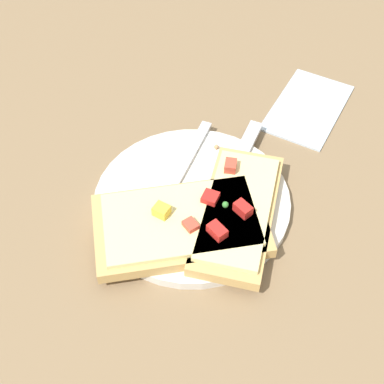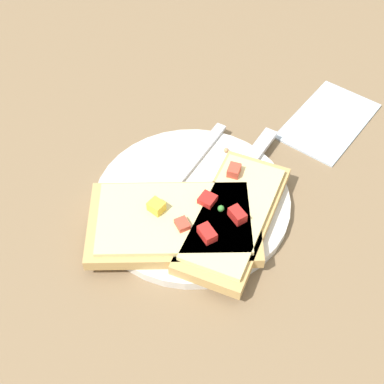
{
  "view_description": "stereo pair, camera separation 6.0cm",
  "coord_description": "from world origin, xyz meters",
  "px_view_note": "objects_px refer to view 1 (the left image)",
  "views": [
    {
      "loc": [
        0.34,
        0.18,
        0.49
      ],
      "look_at": [
        0.0,
        0.0,
        0.02
      ],
      "focal_mm": 50.0,
      "sensor_mm": 36.0,
      "label": 1
    },
    {
      "loc": [
        0.31,
        0.23,
        0.49
      ],
      "look_at": [
        0.0,
        0.0,
        0.02
      ],
      "focal_mm": 50.0,
      "sensor_mm": 36.0,
      "label": 2
    }
  ],
  "objects_px": {
    "plate": "(192,201)",
    "fork": "(174,184)",
    "napkin": "(308,107)",
    "pizza_slice_corner": "(236,214)",
    "knife": "(232,175)",
    "pizza_slice_main": "(181,224)"
  },
  "relations": [
    {
      "from": "plate",
      "to": "fork",
      "type": "xyz_separation_m",
      "value": [
        -0.01,
        -0.03,
        0.01
      ]
    },
    {
      "from": "napkin",
      "to": "pizza_slice_corner",
      "type": "bearing_deg",
      "value": -0.63
    },
    {
      "from": "knife",
      "to": "pizza_slice_corner",
      "type": "height_order",
      "value": "pizza_slice_corner"
    },
    {
      "from": "fork",
      "to": "knife",
      "type": "relative_size",
      "value": 0.88
    },
    {
      "from": "pizza_slice_corner",
      "to": "fork",
      "type": "bearing_deg",
      "value": -111.73
    },
    {
      "from": "fork",
      "to": "pizza_slice_corner",
      "type": "relative_size",
      "value": 1.04
    },
    {
      "from": "plate",
      "to": "napkin",
      "type": "bearing_deg",
      "value": 164.89
    },
    {
      "from": "plate",
      "to": "pizza_slice_corner",
      "type": "relative_size",
      "value": 1.19
    },
    {
      "from": "knife",
      "to": "pizza_slice_main",
      "type": "bearing_deg",
      "value": -14.63
    },
    {
      "from": "plate",
      "to": "fork",
      "type": "bearing_deg",
      "value": -102.55
    },
    {
      "from": "napkin",
      "to": "fork",
      "type": "bearing_deg",
      "value": -22.1
    },
    {
      "from": "plate",
      "to": "knife",
      "type": "distance_m",
      "value": 0.06
    },
    {
      "from": "fork",
      "to": "napkin",
      "type": "height_order",
      "value": "fork"
    },
    {
      "from": "pizza_slice_corner",
      "to": "pizza_slice_main",
      "type": "bearing_deg",
      "value": -63.74
    },
    {
      "from": "knife",
      "to": "pizza_slice_corner",
      "type": "distance_m",
      "value": 0.06
    },
    {
      "from": "knife",
      "to": "pizza_slice_corner",
      "type": "xyz_separation_m",
      "value": [
        0.06,
        0.03,
        0.01
      ]
    },
    {
      "from": "pizza_slice_main",
      "to": "napkin",
      "type": "height_order",
      "value": "pizza_slice_main"
    },
    {
      "from": "knife",
      "to": "plate",
      "type": "bearing_deg",
      "value": -32.16
    },
    {
      "from": "knife",
      "to": "napkin",
      "type": "bearing_deg",
      "value": 162.84
    },
    {
      "from": "plate",
      "to": "fork",
      "type": "distance_m",
      "value": 0.03
    },
    {
      "from": "plate",
      "to": "pizza_slice_corner",
      "type": "height_order",
      "value": "pizza_slice_corner"
    },
    {
      "from": "fork",
      "to": "pizza_slice_corner",
      "type": "distance_m",
      "value": 0.09
    }
  ]
}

